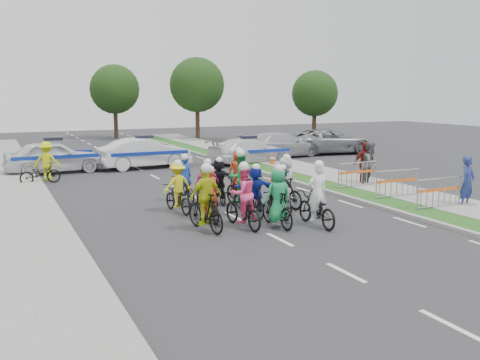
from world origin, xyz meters
name	(u,v)px	position (x,y,z in m)	size (l,w,h in m)	color
ground	(280,240)	(0.00, 0.00, 0.00)	(90.00, 90.00, 0.00)	#28282B
curb_right	(330,192)	(5.10, 5.00, 0.06)	(0.20, 60.00, 0.12)	gray
grass_strip	(344,191)	(5.80, 5.00, 0.06)	(1.20, 60.00, 0.11)	#1C4E19
sidewalk_right	(380,187)	(7.60, 5.00, 0.07)	(2.40, 60.00, 0.13)	gray
sidewalk_left	(14,222)	(-6.50, 5.00, 0.07)	(3.00, 60.00, 0.13)	gray
rider_0	(316,205)	(1.73, 0.85, 0.66)	(0.72, 1.98, 2.01)	black
rider_1	(277,203)	(0.61, 1.24, 0.74)	(0.80, 1.81, 1.90)	black
rider_2	(243,203)	(-0.34, 1.63, 0.73)	(0.89, 2.01, 1.99)	black
rider_3	(206,205)	(-1.48, 1.74, 0.77)	(1.06, 1.97, 2.00)	black
rider_4	(281,194)	(1.61, 2.77, 0.65)	(0.96, 1.66, 1.65)	black
rider_5	(255,194)	(0.63, 2.75, 0.74)	(1.42, 1.70, 1.74)	black
rider_6	(209,202)	(-0.91, 2.88, 0.58)	(0.69, 1.75, 1.76)	black
rider_7	(285,187)	(2.18, 3.49, 0.73)	(0.87, 1.86, 1.89)	black
rider_8	(240,186)	(0.82, 4.32, 0.75)	(0.87, 2.03, 2.04)	black
rider_9	(207,190)	(-0.41, 4.33, 0.69)	(0.92, 1.72, 1.78)	black
rider_10	(178,192)	(-1.44, 4.38, 0.70)	(1.06, 1.82, 1.79)	black
rider_11	(219,184)	(0.37, 5.13, 0.73)	(1.39, 1.66, 1.70)	black
rider_12	(184,186)	(-0.65, 5.94, 0.59)	(0.71, 1.78, 1.78)	black
rider_13	(238,177)	(1.57, 6.06, 0.74)	(0.86, 1.87, 1.91)	black
police_car_0	(54,157)	(-4.14, 15.46, 0.81)	(1.91, 4.74, 1.61)	silver
police_car_1	(145,153)	(0.40, 15.20, 0.79)	(1.67, 4.79, 1.58)	silver
police_car_2	(249,151)	(6.19, 14.51, 0.70)	(1.96, 4.83, 1.40)	silver
civilian_sedan	(281,145)	(9.22, 16.24, 0.77)	(2.15, 5.29, 1.54)	#B3B4B9
civilian_suv	(329,141)	(13.07, 16.59, 0.81)	(2.69, 5.83, 1.62)	gray
spectator_0	(468,182)	(7.93, 0.83, 0.90)	(0.66, 0.43, 1.80)	navy
spectator_1	(371,164)	(7.64, 5.69, 0.95)	(0.93, 0.72, 1.90)	#56565B
spectator_2	(365,164)	(7.57, 6.01, 0.94)	(1.10, 0.46, 1.87)	maroon
marshal_hiviz	(47,161)	(-4.69, 13.14, 0.89)	(1.14, 0.66, 1.77)	#CDDF0B
barrier_0	(439,194)	(6.70, 0.90, 0.56)	(2.00, 0.50, 1.12)	#A5A8AD
barrier_1	(397,185)	(6.70, 2.97, 0.56)	(2.00, 0.50, 1.12)	#A5A8AD
barrier_2	(357,176)	(6.70, 5.38, 0.56)	(2.00, 0.50, 1.12)	#A5A8AD
cone_0	(274,176)	(4.16, 7.93, 0.34)	(0.40, 0.40, 0.70)	#F24C0C
cone_1	(272,160)	(6.78, 12.82, 0.34)	(0.40, 0.40, 0.70)	#F24C0C
parked_bike	(40,173)	(-5.08, 12.34, 0.46)	(0.61, 1.74, 0.92)	black
tree_1	(197,85)	(9.00, 30.00, 4.54)	(4.55, 4.55, 6.82)	#382619
tree_2	(315,94)	(18.00, 26.00, 3.83)	(3.85, 3.85, 5.77)	#382619
tree_4	(115,89)	(3.00, 34.00, 4.19)	(4.20, 4.20, 6.30)	#382619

